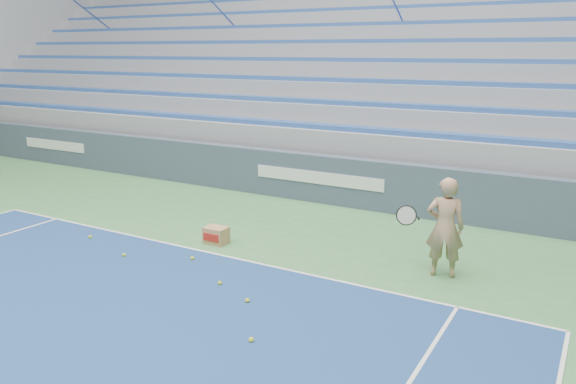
# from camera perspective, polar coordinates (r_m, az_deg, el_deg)

# --- Properties ---
(sponsor_barrier) EXTENTS (30.00, 0.32, 1.10)m
(sponsor_barrier) POSITION_cam_1_polar(r_m,az_deg,el_deg) (12.90, 3.34, 1.37)
(sponsor_barrier) COLOR #3C495C
(sponsor_barrier) RESTS_ON ground
(bleachers) EXTENTS (31.00, 9.15, 7.30)m
(bleachers) POSITION_cam_1_polar(r_m,az_deg,el_deg) (17.91, 11.82, 10.56)
(bleachers) COLOR gray
(bleachers) RESTS_ON ground
(tennis_player) EXTENTS (0.93, 0.87, 1.58)m
(tennis_player) POSITION_cam_1_polar(r_m,az_deg,el_deg) (8.92, 15.63, -3.46)
(tennis_player) COLOR tan
(tennis_player) RESTS_ON ground
(ball_box) EXTENTS (0.41, 0.32, 0.31)m
(ball_box) POSITION_cam_1_polar(r_m,az_deg,el_deg) (10.30, -7.31, -4.38)
(ball_box) COLOR #AB7D52
(ball_box) RESTS_ON ground
(tennis_ball_0) EXTENTS (0.07, 0.07, 0.07)m
(tennis_ball_0) POSITION_cam_1_polar(r_m,az_deg,el_deg) (9.59, -9.70, -6.66)
(tennis_ball_0) COLOR #C2D02A
(tennis_ball_0) RESTS_ON ground
(tennis_ball_1) EXTENTS (0.07, 0.07, 0.07)m
(tennis_ball_1) POSITION_cam_1_polar(r_m,az_deg,el_deg) (11.12, -19.45, -4.32)
(tennis_ball_1) COLOR #C2D02A
(tennis_ball_1) RESTS_ON ground
(tennis_ball_2) EXTENTS (0.07, 0.07, 0.07)m
(tennis_ball_2) POSITION_cam_1_polar(r_m,az_deg,el_deg) (7.00, -3.75, -14.76)
(tennis_ball_2) COLOR #C2D02A
(tennis_ball_2) RESTS_ON ground
(tennis_ball_3) EXTENTS (0.07, 0.07, 0.07)m
(tennis_ball_3) POSITION_cam_1_polar(r_m,az_deg,el_deg) (8.56, -6.94, -9.18)
(tennis_ball_3) COLOR #C2D02A
(tennis_ball_3) RESTS_ON ground
(tennis_ball_4) EXTENTS (0.07, 0.07, 0.07)m
(tennis_ball_4) POSITION_cam_1_polar(r_m,az_deg,el_deg) (10.00, -16.31, -6.17)
(tennis_ball_4) COLOR #C2D02A
(tennis_ball_4) RESTS_ON ground
(tennis_ball_5) EXTENTS (0.07, 0.07, 0.07)m
(tennis_ball_5) POSITION_cam_1_polar(r_m,az_deg,el_deg) (7.97, -4.16, -10.94)
(tennis_ball_5) COLOR #C2D02A
(tennis_ball_5) RESTS_ON ground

